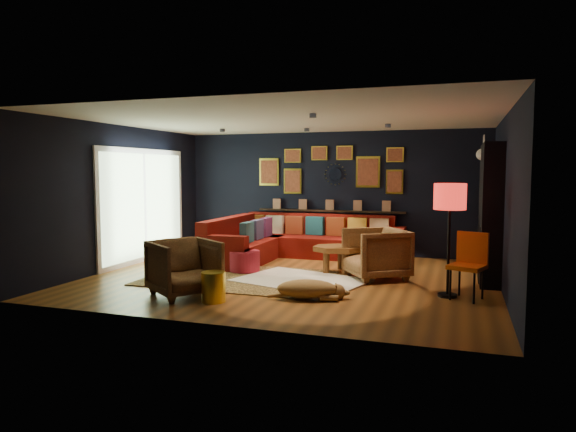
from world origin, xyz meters
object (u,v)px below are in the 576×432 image
(gold_stool, at_px, (214,287))
(dog, at_px, (307,285))
(armchair_right, at_px, (376,251))
(orange_chair, at_px, (469,260))
(sectional, at_px, (290,243))
(coffee_table, at_px, (338,251))
(pouf, at_px, (245,261))
(floor_lamp, at_px, (450,202))
(armchair_left, at_px, (184,265))

(gold_stool, bearing_deg, dog, 24.52)
(armchair_right, xyz_separation_m, orange_chair, (1.43, -0.90, 0.09))
(sectional, relative_size, armchair_right, 3.72)
(coffee_table, distance_m, pouf, 1.64)
(sectional, height_order, pouf, sectional)
(coffee_table, relative_size, pouf, 1.89)
(gold_stool, relative_size, orange_chair, 0.44)
(sectional, distance_m, floor_lamp, 4.01)
(sectional, distance_m, armchair_right, 2.43)
(armchair_right, relative_size, gold_stool, 2.24)
(floor_lamp, bearing_deg, armchair_right, 142.33)
(armchair_left, bearing_deg, dog, -42.93)
(dog, bearing_deg, pouf, 121.90)
(coffee_table, bearing_deg, sectional, 137.46)
(orange_chair, bearing_deg, sectional, 166.63)
(sectional, height_order, armchair_left, armchair_left)
(armchair_right, bearing_deg, coffee_table, -144.30)
(sectional, bearing_deg, orange_chair, -34.52)
(sectional, height_order, dog, sectional)
(orange_chair, height_order, floor_lamp, floor_lamp)
(dog, bearing_deg, gold_stool, -170.35)
(gold_stool, bearing_deg, armchair_left, 161.31)
(armchair_right, height_order, floor_lamp, floor_lamp)
(gold_stool, bearing_deg, coffee_table, 64.91)
(dog, bearing_deg, orange_chair, 4.86)
(sectional, xyz_separation_m, orange_chair, (3.39, -2.33, 0.22))
(sectional, relative_size, floor_lamp, 2.13)
(armchair_left, xyz_separation_m, orange_chair, (3.83, 1.10, 0.11))
(orange_chair, bearing_deg, gold_stool, -137.39)
(coffee_table, bearing_deg, armchair_right, -20.91)
(floor_lamp, height_order, dog, floor_lamp)
(armchair_right, bearing_deg, pouf, -118.86)
(floor_lamp, bearing_deg, armchair_left, -162.52)
(floor_lamp, bearing_deg, pouf, 168.28)
(coffee_table, bearing_deg, floor_lamp, -31.99)
(pouf, distance_m, dog, 2.17)
(sectional, relative_size, orange_chair, 3.70)
(sectional, distance_m, coffee_table, 1.72)
(orange_chair, xyz_separation_m, floor_lamp, (-0.28, 0.02, 0.80))
(sectional, distance_m, gold_stool, 3.63)
(armchair_left, height_order, armchair_right, armchair_right)
(coffee_table, distance_m, armchair_left, 2.84)
(sectional, bearing_deg, armchair_left, -97.26)
(pouf, bearing_deg, sectional, 79.45)
(pouf, distance_m, orange_chair, 3.78)
(sectional, height_order, armchair_right, armchair_right)
(sectional, xyz_separation_m, gold_stool, (0.11, -3.62, -0.12))
(armchair_right, distance_m, dog, 1.82)
(pouf, distance_m, gold_stool, 2.06)
(armchair_right, distance_m, orange_chair, 1.69)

